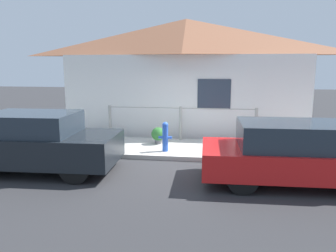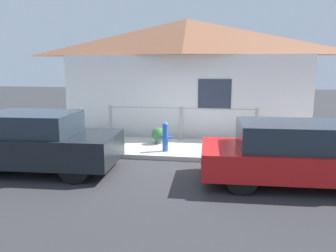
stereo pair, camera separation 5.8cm
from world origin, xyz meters
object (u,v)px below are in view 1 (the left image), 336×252
Objects in this scene: fire_hydrant at (165,136)px; potted_plant_near_hydrant at (158,135)px; car_right at (300,153)px; car_left at (37,142)px.

potted_plant_near_hydrant is (-0.36, 0.87, -0.15)m from fire_hydrant.
car_right reaches higher than fire_hydrant.
car_left is 0.89× the size of car_right.
fire_hydrant is (2.83, 1.85, -0.16)m from car_left.
potted_plant_near_hydrant is at bearing 45.48° from car_left.
car_left reaches higher than potted_plant_near_hydrant.
car_right is 3.70m from fire_hydrant.
car_left is at bearing 178.27° from car_right.
fire_hydrant is at bearing 148.28° from car_right.
car_left is 6.03m from car_right.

